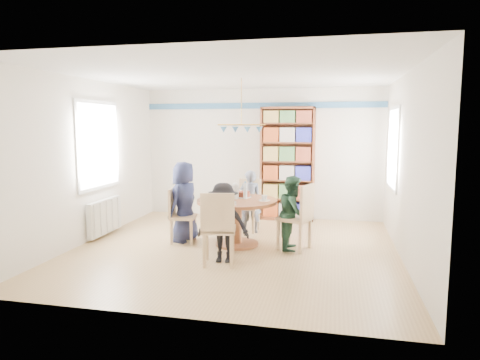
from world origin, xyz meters
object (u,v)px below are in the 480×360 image
(dining_table, at_px, (237,211))
(chair_left, at_px, (179,213))
(chair_near, at_px, (218,225))
(person_far, at_px, (250,202))
(chair_right, at_px, (300,214))
(bookshelf, at_px, (287,165))
(person_right, at_px, (293,213))
(chair_far, at_px, (248,202))
(person_left, at_px, (184,202))
(person_near, at_px, (223,223))
(radiator, at_px, (105,216))

(dining_table, distance_m, chair_left, 0.99)
(chair_near, height_order, person_far, person_far)
(chair_right, distance_m, bookshelf, 2.28)
(person_right, xyz_separation_m, person_far, (-0.87, 0.90, -0.01))
(chair_left, xyz_separation_m, chair_far, (0.97, 1.07, 0.02))
(chair_right, distance_m, person_left, 1.94)
(chair_far, distance_m, person_far, 0.19)
(dining_table, relative_size, person_near, 1.14)
(chair_right, relative_size, bookshelf, 0.45)
(radiator, distance_m, chair_left, 1.43)
(chair_near, bearing_deg, dining_table, 88.97)
(radiator, bearing_deg, dining_table, -1.44)
(chair_left, relative_size, bookshelf, 0.40)
(chair_left, relative_size, person_left, 0.68)
(radiator, bearing_deg, person_near, -21.52)
(person_far, bearing_deg, chair_near, 75.62)
(dining_table, relative_size, chair_right, 1.25)
(person_far, bearing_deg, bookshelf, -125.89)
(radiator, distance_m, chair_far, 2.58)
(radiator, bearing_deg, chair_right, -2.08)
(person_left, xyz_separation_m, person_right, (1.83, -0.09, -0.09))
(chair_right, relative_size, chair_far, 1.10)
(person_near, bearing_deg, chair_right, 35.08)
(chair_far, relative_size, person_near, 0.83)
(person_right, bearing_deg, bookshelf, 8.03)
(chair_near, xyz_separation_m, person_far, (0.06, 1.93, -0.00))
(chair_near, distance_m, person_far, 1.93)
(chair_far, bearing_deg, chair_near, -90.08)
(chair_right, relative_size, chair_near, 1.00)
(chair_left, bearing_deg, chair_right, -0.62)
(chair_left, height_order, chair_near, chair_near)
(bookshelf, bearing_deg, person_near, -100.99)
(chair_near, relative_size, person_right, 0.89)
(bookshelf, bearing_deg, chair_left, -126.23)
(radiator, xyz_separation_m, dining_table, (2.40, -0.06, 0.21))
(chair_far, height_order, bookshelf, bookshelf)
(chair_far, xyz_separation_m, person_left, (-0.90, -0.99, 0.15))
(dining_table, xyz_separation_m, chair_far, (-0.02, 1.03, -0.03))
(chair_near, bearing_deg, person_left, 128.67)
(dining_table, relative_size, person_right, 1.11)
(chair_right, xyz_separation_m, bookshelf, (-0.43, 2.17, 0.57))
(chair_right, xyz_separation_m, person_left, (-1.93, 0.11, 0.10))
(person_far, xyz_separation_m, bookshelf, (0.54, 1.25, 0.57))
(chair_right, relative_size, person_left, 0.77)
(person_right, bearing_deg, chair_right, -102.36)
(chair_near, distance_m, bookshelf, 3.29)
(chair_near, bearing_deg, bookshelf, 79.25)
(chair_right, bearing_deg, radiator, 177.92)
(chair_right, height_order, person_far, person_far)
(radiator, height_order, chair_near, chair_near)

